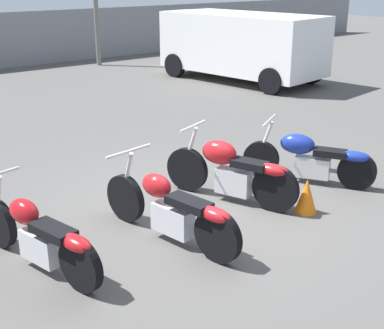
% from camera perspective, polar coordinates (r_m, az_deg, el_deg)
% --- Properties ---
extents(ground_plane, '(60.00, 60.00, 0.00)m').
position_cam_1_polar(ground_plane, '(7.27, 0.34, -4.97)').
color(ground_plane, '#514F4C').
extents(motorcycle_slot_0, '(0.71, 2.03, 0.95)m').
position_cam_1_polar(motorcycle_slot_0, '(6.00, -15.95, -7.40)').
color(motorcycle_slot_0, black).
rests_on(motorcycle_slot_0, ground_plane).
extents(motorcycle_slot_1, '(0.73, 2.15, 0.99)m').
position_cam_1_polar(motorcycle_slot_1, '(6.34, -2.17, -4.86)').
color(motorcycle_slot_1, black).
rests_on(motorcycle_slot_1, ground_plane).
extents(motorcycle_slot_2, '(0.94, 1.95, 1.02)m').
position_cam_1_polar(motorcycle_slot_2, '(7.44, 4.21, -0.66)').
color(motorcycle_slot_2, black).
rests_on(motorcycle_slot_2, ground_plane).
extents(motorcycle_slot_3, '(1.19, 1.80, 0.93)m').
position_cam_1_polar(motorcycle_slot_3, '(8.28, 12.55, 0.67)').
color(motorcycle_slot_3, black).
rests_on(motorcycle_slot_3, ground_plane).
extents(parked_van, '(2.78, 5.03, 1.91)m').
position_cam_1_polar(parked_van, '(15.96, 5.31, 12.76)').
color(parked_van, white).
rests_on(parked_van, ground_plane).
extents(traffic_cone_near, '(0.30, 0.30, 0.47)m').
position_cam_1_polar(traffic_cone_near, '(7.30, 12.11, -3.28)').
color(traffic_cone_near, orange).
rests_on(traffic_cone_near, ground_plane).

